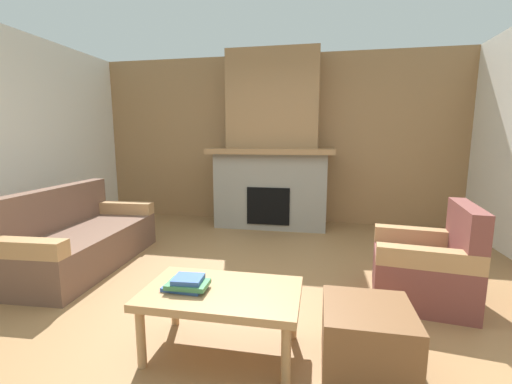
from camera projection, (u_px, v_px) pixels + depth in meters
name	position (u px, v px, depth m)	size (l,w,h in m)	color
ground	(228.00, 301.00, 2.88)	(9.00, 9.00, 0.00)	olive
wall_back_wood_panel	(275.00, 140.00, 5.57)	(6.00, 0.12, 2.70)	#997047
fireplace	(272.00, 152.00, 5.24)	(1.90, 0.82, 2.70)	gray
couch	(78.00, 240.00, 3.64)	(0.94, 1.85, 0.85)	brown
armchair	(427.00, 267.00, 2.86)	(0.85, 0.85, 0.85)	brown
coffee_table	(222.00, 297.00, 2.14)	(1.00, 0.60, 0.43)	tan
ottoman	(367.00, 338.00, 2.00)	(0.52, 0.52, 0.40)	brown
book_stack_near_edge	(187.00, 284.00, 2.13)	(0.29, 0.18, 0.08)	#335699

